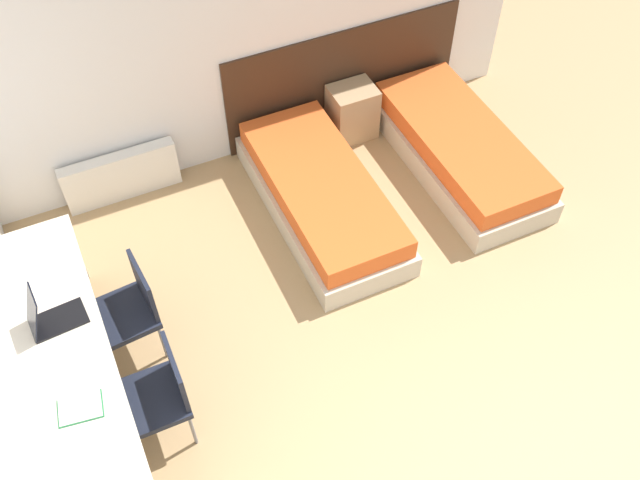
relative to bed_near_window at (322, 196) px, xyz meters
name	(u,v)px	position (x,y,z in m)	size (l,w,h in m)	color
wall_back	(229,26)	(-0.34, 1.05, 1.15)	(5.50, 0.05, 2.70)	white
headboard_panel	(344,78)	(0.69, 1.01, 0.32)	(2.34, 0.03, 1.04)	#382316
bed_near_window	(322,196)	(0.00, 0.00, 0.00)	(0.85, 1.96, 0.42)	beige
bed_near_door	(460,149)	(1.39, 0.00, 0.00)	(0.85, 1.96, 0.42)	beige
nightstand	(352,112)	(0.69, 0.81, 0.07)	(0.42, 0.34, 0.53)	tan
radiator	(121,176)	(-1.51, 0.93, 0.03)	(1.01, 0.12, 0.47)	silver
desk	(68,367)	(-2.30, -1.02, 0.39)	(0.59, 2.39, 0.74)	beige
chair_near_laptop	(129,308)	(-1.82, -0.65, 0.28)	(0.48, 0.48, 0.85)	black
chair_near_notebook	(158,393)	(-1.82, -1.38, 0.28)	(0.45, 0.45, 0.85)	black
laptop	(50,317)	(-2.30, -0.75, 0.61)	(0.37, 0.24, 0.36)	black
open_notebook	(80,408)	(-2.27, -1.43, 0.54)	(0.29, 0.23, 0.02)	#236B3D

